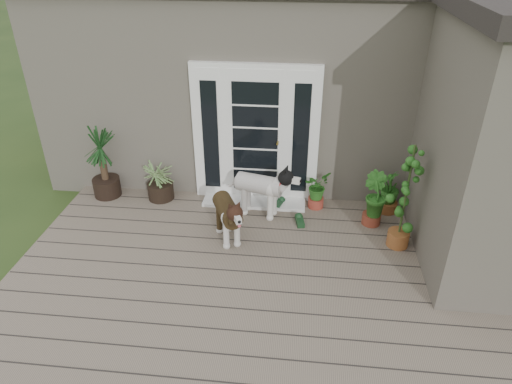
# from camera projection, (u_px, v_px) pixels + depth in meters

# --- Properties ---
(deck) EXTENTS (6.20, 4.60, 0.12)m
(deck) POSITION_uv_depth(u_px,v_px,m) (252.00, 294.00, 5.53)
(deck) COLOR #6B5B4C
(deck) RESTS_ON ground
(house_main) EXTENTS (7.40, 4.00, 3.10)m
(house_main) POSITION_uv_depth(u_px,v_px,m) (278.00, 75.00, 8.45)
(house_main) COLOR #665E54
(house_main) RESTS_ON ground
(house_wing) EXTENTS (1.60, 2.40, 3.10)m
(house_wing) POSITION_uv_depth(u_px,v_px,m) (503.00, 154.00, 5.46)
(house_wing) COLOR #665E54
(house_wing) RESTS_ON ground
(door_unit) EXTENTS (1.90, 0.14, 2.15)m
(door_unit) POSITION_uv_depth(u_px,v_px,m) (256.00, 135.00, 6.88)
(door_unit) COLOR white
(door_unit) RESTS_ON deck
(door_step) EXTENTS (1.60, 0.40, 0.05)m
(door_step) POSITION_uv_depth(u_px,v_px,m) (254.00, 202.00, 7.23)
(door_step) COLOR white
(door_step) RESTS_ON deck
(brindle_dog) EXTENTS (0.68, 0.92, 0.70)m
(brindle_dog) POSITION_uv_depth(u_px,v_px,m) (228.00, 218.00, 6.23)
(brindle_dog) COLOR #402E17
(brindle_dog) RESTS_ON deck
(white_dog) EXTENTS (0.97, 0.61, 0.75)m
(white_dog) POSITION_uv_depth(u_px,v_px,m) (259.00, 193.00, 6.78)
(white_dog) COLOR white
(white_dog) RESTS_ON deck
(spider_plant) EXTENTS (0.83, 0.83, 0.72)m
(spider_plant) POSITION_uv_depth(u_px,v_px,m) (159.00, 178.00, 7.20)
(spider_plant) COLOR #97AF6B
(spider_plant) RESTS_ON deck
(yucca) EXTENTS (0.92, 0.92, 1.18)m
(yucca) POSITION_uv_depth(u_px,v_px,m) (103.00, 162.00, 7.17)
(yucca) COLOR black
(yucca) RESTS_ON deck
(herb_a) EXTENTS (0.53, 0.53, 0.49)m
(herb_a) POSITION_uv_depth(u_px,v_px,m) (316.00, 193.00, 7.03)
(herb_a) COLOR #285B1A
(herb_a) RESTS_ON deck
(herb_b) EXTENTS (0.56, 0.56, 0.60)m
(herb_b) POSITION_uv_depth(u_px,v_px,m) (373.00, 206.00, 6.60)
(herb_b) COLOR #17531C
(herb_b) RESTS_ON deck
(herb_c) EXTENTS (0.44, 0.44, 0.53)m
(herb_c) POSITION_uv_depth(u_px,v_px,m) (389.00, 196.00, 6.92)
(herb_c) COLOR #174F16
(herb_c) RESTS_ON deck
(sapling) EXTENTS (0.56, 0.56, 1.55)m
(sapling) POSITION_uv_depth(u_px,v_px,m) (406.00, 196.00, 5.90)
(sapling) COLOR #1A5B1E
(sapling) RESTS_ON deck
(clog_left) EXTENTS (0.20, 0.33, 0.09)m
(clog_left) POSITION_uv_depth(u_px,v_px,m) (300.00, 221.00, 6.72)
(clog_left) COLOR #16381B
(clog_left) RESTS_ON deck
(clog_right) EXTENTS (0.23, 0.34, 0.09)m
(clog_right) POSITION_uv_depth(u_px,v_px,m) (279.00, 203.00, 7.15)
(clog_right) COLOR #173A1F
(clog_right) RESTS_ON deck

